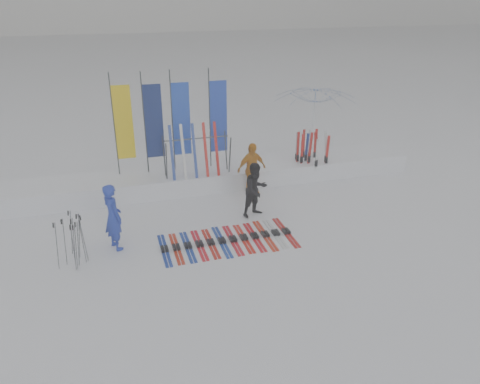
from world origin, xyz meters
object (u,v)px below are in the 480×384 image
object	(u,v)px
person_black	(256,190)
ski_rack	(197,151)
person_yellow	(252,169)
ski_row	(228,240)
person_blue	(113,217)
tent_canopy	(314,123)

from	to	relation	value
person_black	ski_rack	world-z (taller)	ski_rack
person_yellow	ski_row	bearing A→B (deg)	-132.20
ski_row	ski_rack	world-z (taller)	ski_rack
person_blue	ski_rack	bearing A→B (deg)	-67.11
person_black	ski_rack	distance (m)	2.53
tent_canopy	ski_row	distance (m)	7.16
person_yellow	ski_rack	xyz separation A→B (m)	(-1.58, 0.68, 0.54)
person_yellow	ski_row	distance (m)	3.21
person_black	person_yellow	world-z (taller)	person_yellow
person_blue	tent_canopy	world-z (taller)	tent_canopy
person_yellow	tent_canopy	distance (m)	4.11
person_blue	tent_canopy	bearing A→B (deg)	-81.79
person_black	ski_rack	xyz separation A→B (m)	(-1.24, 2.12, 0.59)
person_yellow	ski_row	xyz separation A→B (m)	(-1.51, -2.71, -0.81)
person_blue	ski_row	world-z (taller)	person_blue
person_black	ski_rack	bearing A→B (deg)	99.10
tent_canopy	person_blue	bearing A→B (deg)	-148.14
person_blue	person_yellow	size ratio (longest dim) A/B	1.03
person_blue	ski_rack	distance (m)	4.00
tent_canopy	ski_row	world-z (taller)	tent_canopy
tent_canopy	ski_row	xyz separation A→B (m)	(-4.74, -5.19, -1.37)
tent_canopy	ski_rack	size ratio (longest dim) A/B	1.53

